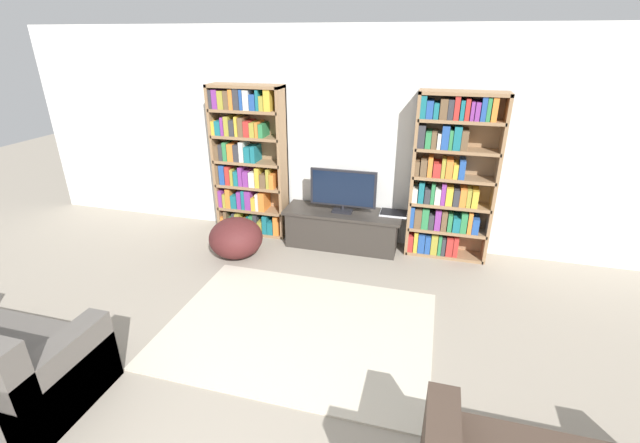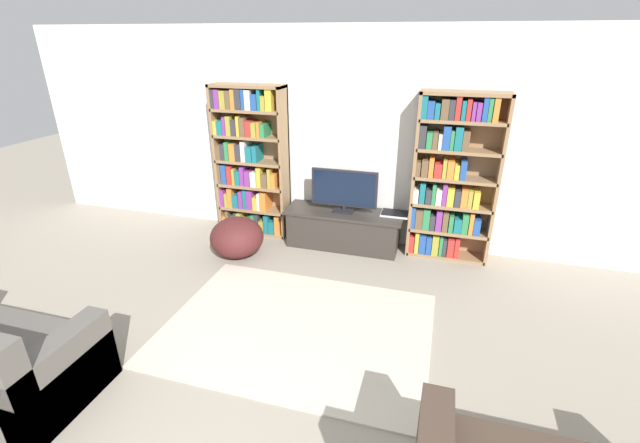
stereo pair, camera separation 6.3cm
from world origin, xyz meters
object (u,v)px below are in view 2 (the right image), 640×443
(bookshelf_left, at_px, (250,163))
(laptop, at_px, (395,214))
(bookshelf_right, at_px, (450,180))
(tv_stand, at_px, (343,229))
(television, at_px, (344,190))
(beanbag_ottoman, at_px, (237,237))

(bookshelf_left, xyz_separation_m, laptop, (1.91, -0.04, -0.47))
(bookshelf_right, xyz_separation_m, tv_stand, (-1.21, -0.12, -0.72))
(bookshelf_left, xyz_separation_m, bookshelf_right, (2.50, 0.00, 0.00))
(bookshelf_left, height_order, television, bookshelf_left)
(bookshelf_right, relative_size, beanbag_ottoman, 3.02)
(television, bearing_deg, laptop, 8.44)
(tv_stand, relative_size, laptop, 4.42)
(bookshelf_left, relative_size, television, 2.39)
(bookshelf_right, bearing_deg, television, -173.61)
(television, relative_size, laptop, 2.46)
(bookshelf_left, height_order, bookshelf_right, same)
(television, bearing_deg, bookshelf_right, 6.39)
(bookshelf_right, xyz_separation_m, laptop, (-0.59, -0.04, -0.47))
(bookshelf_left, bearing_deg, bookshelf_right, 0.04)
(laptop, bearing_deg, bookshelf_left, 178.74)
(tv_stand, relative_size, beanbag_ottoman, 2.27)
(television, distance_m, laptop, 0.68)
(tv_stand, relative_size, television, 1.80)
(bookshelf_left, xyz_separation_m, television, (1.29, -0.13, -0.20))
(bookshelf_right, distance_m, laptop, 0.76)
(tv_stand, xyz_separation_m, television, (0.00, -0.02, 0.52))
(bookshelf_right, xyz_separation_m, television, (-1.21, -0.14, -0.20))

